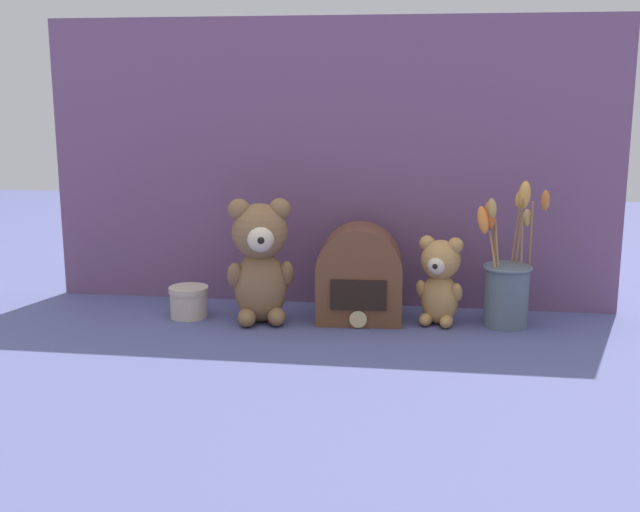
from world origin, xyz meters
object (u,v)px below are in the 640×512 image
Objects in this scene: teddy_bear_medium at (440,279)px; flower_vase at (507,284)px; decorative_tin_tall at (189,302)px; vintage_radio at (359,278)px; teddy_bear_large at (260,259)px.

teddy_bear_medium is 0.14m from flower_vase.
decorative_tin_tall is (-0.70, -0.03, -0.06)m from flower_vase.
flower_vase reaches higher than vintage_radio.
vintage_radio is at bearing 4.72° from decorative_tin_tall.
teddy_bear_large is at bearing -167.99° from vintage_radio.
teddy_bear_medium is at bearing 2.61° from decorative_tin_tall.
teddy_bear_large reaches higher than vintage_radio.
flower_vase is 1.48× the size of vintage_radio.
vintage_radio is at bearing 12.01° from teddy_bear_large.
flower_vase is at bearing 3.02° from teddy_bear_medium.
vintage_radio is (-0.17, 0.01, -0.01)m from teddy_bear_medium.
flower_vase reaches higher than teddy_bear_large.
decorative_tin_tall is at bearing -177.31° from flower_vase.
teddy_bear_large reaches higher than decorative_tin_tall.
flower_vase is at bearing 2.69° from decorative_tin_tall.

